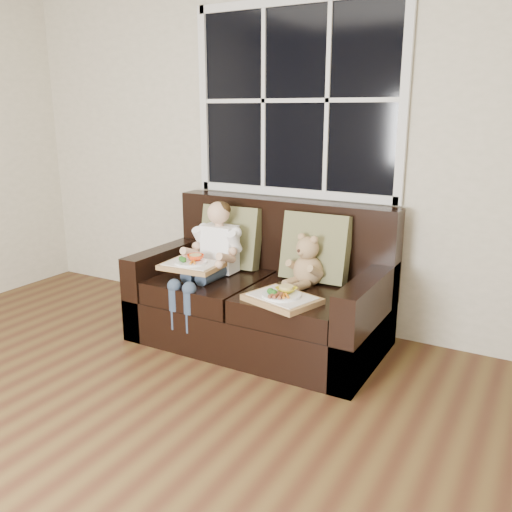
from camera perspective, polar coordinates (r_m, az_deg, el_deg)
The scene contains 8 objects.
window_back at distance 4.01m, azimuth 4.16°, elevation 16.01°, with size 1.62×0.04×1.37m.
loveseat at distance 3.82m, azimuth 0.76°, elevation -4.41°, with size 1.70×0.92×0.96m.
pillow_left at distance 4.02m, azimuth -2.66°, elevation 2.03°, with size 0.46×0.23×0.47m.
pillow_right at distance 3.71m, azimuth 6.30°, elevation 0.91°, with size 0.47×0.22×0.48m.
child at distance 3.80m, azimuth -4.63°, elevation 0.50°, with size 0.35×0.59×0.80m.
teddy_bear at distance 3.62m, azimuth 5.42°, elevation -0.87°, with size 0.25×0.29×0.36m.
tray_left at distance 3.71m, azimuth -6.75°, elevation -0.84°, with size 0.41×0.32×0.09m.
tray_right at distance 3.32m, azimuth 2.77°, elevation -4.38°, with size 0.49×0.43×0.10m.
Camera 1 is at (2.00, -1.14, 1.59)m, focal length 38.00 mm.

